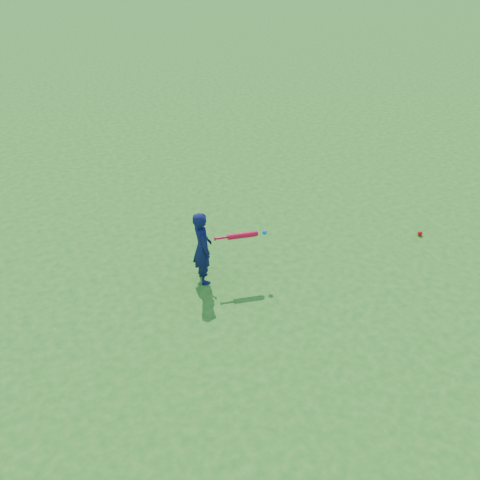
# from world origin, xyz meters

# --- Properties ---
(ground) EXTENTS (80.00, 80.00, 0.00)m
(ground) POSITION_xyz_m (0.00, 0.00, 0.00)
(ground) COLOR #246C19
(ground) RESTS_ON ground
(child) EXTENTS (0.28, 0.40, 1.04)m
(child) POSITION_xyz_m (-0.22, 0.39, 0.52)
(child) COLOR #0D1340
(child) RESTS_ON ground
(ground_ball_red) EXTENTS (0.07, 0.07, 0.07)m
(ground_ball_red) POSITION_xyz_m (3.14, 0.05, 0.04)
(ground_ball_red) COLOR red
(ground_ball_red) RESTS_ON ground
(bat_swing) EXTENTS (0.69, 0.19, 0.08)m
(bat_swing) POSITION_xyz_m (0.30, 0.24, 0.66)
(bat_swing) COLOR red
(bat_swing) RESTS_ON ground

